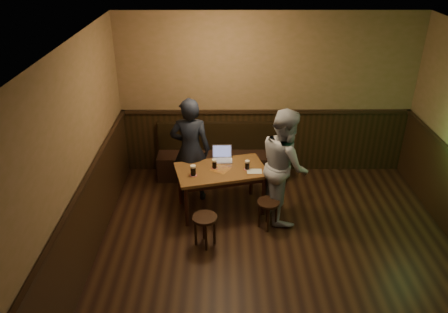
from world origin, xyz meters
The scene contains 12 objects.
room centered at (0.00, 0.22, 1.20)m, with size 5.04×6.04×2.84m.
bench centered at (-0.77, 2.75, 0.31)m, with size 2.20×0.50×0.95m.
pub_table centered at (-0.77, 1.69, 0.62)m, with size 1.47×1.06×0.72m.
stool_left centered at (-0.99, 0.81, 0.37)m, with size 0.39×0.39×0.46m.
stool_right centered at (-0.09, 1.21, 0.35)m, with size 0.33×0.33×0.44m.
pint_left centered at (-1.18, 1.50, 0.79)m, with size 0.11×0.11×0.17m.
pint_mid centered at (-0.87, 1.72, 0.78)m, with size 0.09×0.09×0.15m.
pint_right centered at (-0.38, 1.69, 0.78)m, with size 0.09×0.09×0.15m.
laptop centered at (-0.76, 2.00, 0.77)m, with size 0.31×0.25×0.22m.
menu centered at (-0.28, 1.62, 0.71)m, with size 0.22×0.15×0.00m, color silver.
person_suit centered at (-1.25, 2.04, 0.86)m, with size 0.62×0.41×1.71m, color black.
person_grey centered at (0.15, 1.54, 0.86)m, with size 0.84×0.65×1.73m, color #99999E.
Camera 1 is at (-0.75, -4.04, 3.90)m, focal length 35.00 mm.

